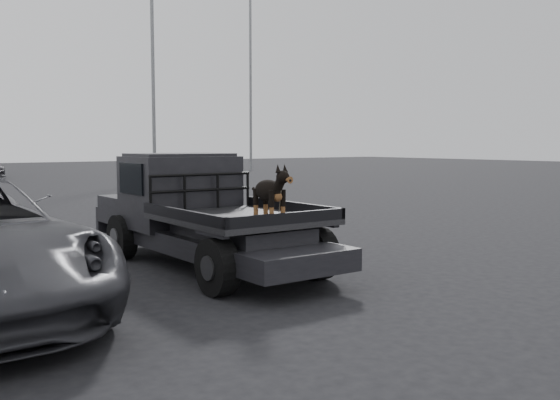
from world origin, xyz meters
TOP-DOWN VIEW (x-y plane):
  - ground at (0.00, 0.00)m, footprint 120.00×120.00m
  - flatbed_ute at (0.26, 1.84)m, footprint 2.00×5.40m
  - ute_cab at (0.26, 2.79)m, footprint 1.72×1.30m
  - headache_rack at (0.26, 2.04)m, footprint 1.80×0.08m
  - dog at (0.12, -0.05)m, footprint 0.32×0.60m
  - floodlight_mid at (9.15, 23.22)m, footprint 1.08×0.28m
  - floodlight_far at (19.91, 30.53)m, footprint 1.08×0.28m

SIDE VIEW (x-z plane):
  - ground at x=0.00m, z-range 0.00..0.00m
  - flatbed_ute at x=0.26m, z-range 0.00..0.92m
  - headache_rack at x=0.26m, z-range 0.92..1.47m
  - dog at x=0.12m, z-range 0.92..1.66m
  - ute_cab at x=0.26m, z-range 0.92..1.80m
  - floodlight_far at x=19.91m, z-range 0.60..14.63m
  - floodlight_mid at x=9.15m, z-range 0.60..14.65m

